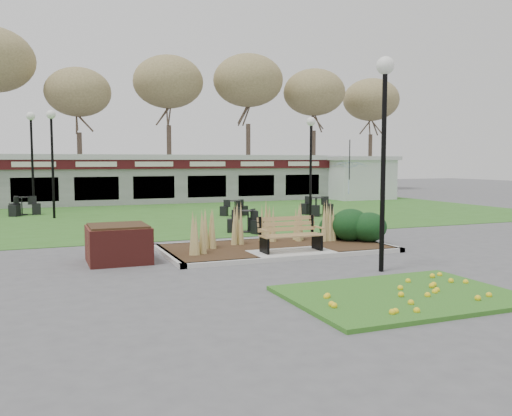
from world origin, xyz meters
name	(u,v)px	position (x,y,z in m)	size (l,w,h in m)	color
ground	(294,257)	(0.00, 0.00, 0.00)	(100.00, 100.00, 0.00)	#515154
lawn	(182,215)	(0.00, 12.00, 0.01)	(34.00, 16.00, 0.02)	#31641F
flower_bed	(402,294)	(0.00, -4.60, 0.07)	(4.20, 3.00, 0.16)	#27611B
planting_bed	(313,234)	(1.27, 1.35, 0.37)	(6.75, 3.40, 1.27)	#332314
park_bench	(290,234)	(0.00, 0.25, 0.59)	(1.70, 0.66, 0.93)	tan
brick_planter	(118,243)	(-4.40, 1.00, 0.48)	(1.50, 1.50, 0.95)	maroon
food_pavilion	(149,178)	(0.00, 19.96, 1.48)	(24.60, 3.40, 2.90)	gray
service_hut	(359,177)	(13.50, 18.00, 1.45)	(4.40, 3.40, 2.83)	silver
tree_backdrop	(127,81)	(0.00, 28.00, 8.36)	(47.24, 5.24, 10.36)	#47382B
lamp_post_near_left	(384,116)	(1.06, -2.42, 3.54)	(0.40, 0.40, 4.86)	black
lamp_post_mid_left	(52,140)	(-5.61, 12.56, 3.45)	(0.39, 0.39, 4.74)	black
lamp_post_far_right	(311,146)	(3.95, 6.61, 3.12)	(0.35, 0.35, 4.28)	black
lamp_post_far_left	(32,140)	(-6.45, 15.38, 3.54)	(0.40, 0.40, 4.86)	black
bistro_set_a	(248,225)	(0.63, 5.00, 0.28)	(1.41, 1.40, 0.77)	black
bistro_set_b	(22,209)	(-6.96, 14.56, 0.30)	(1.40, 1.60, 0.85)	black
bistro_set_c	(316,209)	(5.75, 9.44, 0.30)	(1.38, 1.57, 0.84)	black
bistro_set_d	(235,211)	(2.08, 10.42, 0.26)	(1.35, 1.24, 0.72)	black
patio_umbrella	(349,177)	(9.70, 13.00, 1.64)	(2.26, 2.30, 2.59)	black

